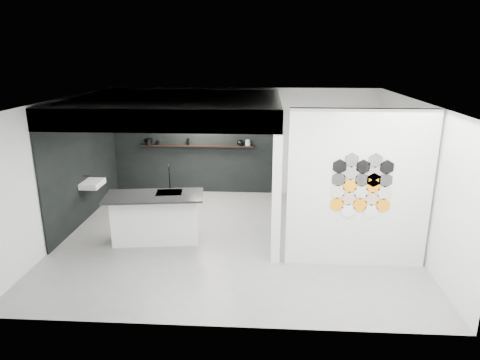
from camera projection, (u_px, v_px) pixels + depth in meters
name	position (u px, v px, depth m)	size (l,w,h in m)	color
floor	(234.00, 237.00, 8.85)	(7.00, 6.00, 0.01)	slate
partition_panel	(358.00, 190.00, 7.36)	(2.45, 0.15, 2.80)	silver
bay_clad_back	(194.00, 149.00, 11.42)	(4.40, 0.04, 2.35)	black
bay_clad_left	(84.00, 167.00, 9.66)	(0.04, 4.00, 2.35)	black
bulkhead	(177.00, 107.00, 9.14)	(4.40, 4.00, 0.40)	silver
corner_column	(276.00, 201.00, 7.50)	(0.16, 0.16, 2.35)	silver
fascia_beam	(154.00, 121.00, 7.30)	(4.40, 0.16, 0.40)	silver
wall_basin	(92.00, 184.00, 9.55)	(0.40, 0.60, 0.12)	silver
display_shelf	(197.00, 146.00, 11.28)	(3.00, 0.15, 0.04)	black
kitchen_island	(156.00, 217.00, 8.55)	(1.99, 1.08, 1.53)	silver
stockpot	(149.00, 141.00, 11.32)	(0.19, 0.19, 0.16)	black
kettle	(240.00, 143.00, 11.18)	(0.18, 0.18, 0.15)	black
glass_bowl	(248.00, 144.00, 11.18)	(0.13, 0.13, 0.09)	gray
glass_vase	(248.00, 143.00, 11.17)	(0.11, 0.11, 0.16)	gray
bottle_dark	(188.00, 142.00, 11.26)	(0.07, 0.07, 0.17)	black
utensil_cup	(158.00, 143.00, 11.32)	(0.08, 0.08, 0.10)	black
hex_tile_cluster	(362.00, 186.00, 7.24)	(1.04, 0.02, 1.16)	orange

